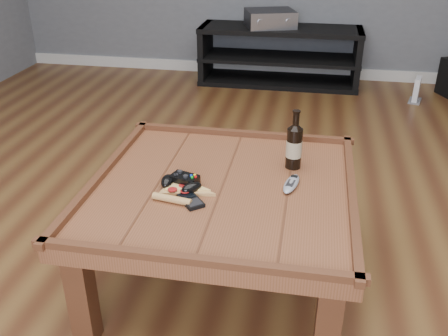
% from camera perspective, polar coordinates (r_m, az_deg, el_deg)
% --- Properties ---
extents(ground, '(6.00, 6.00, 0.00)m').
position_cam_1_polar(ground, '(2.17, -0.15, -12.40)').
color(ground, '#482714').
rests_on(ground, ground).
extents(baseboard, '(5.00, 0.02, 0.10)m').
position_cam_1_polar(baseboard, '(4.83, 6.46, 11.04)').
color(baseboard, silver).
rests_on(baseboard, ground).
extents(coffee_table, '(1.03, 1.03, 0.48)m').
position_cam_1_polar(coffee_table, '(1.95, -0.16, -3.51)').
color(coffee_table, brown).
rests_on(coffee_table, ground).
extents(media_console, '(1.40, 0.45, 0.50)m').
position_cam_1_polar(media_console, '(4.55, 6.34, 12.58)').
color(media_console, black).
rests_on(media_console, ground).
extents(beer_bottle, '(0.06, 0.06, 0.25)m').
position_cam_1_polar(beer_bottle, '(2.03, 8.03, 2.62)').
color(beer_bottle, black).
rests_on(beer_bottle, coffee_table).
extents(game_controller, '(0.18, 0.15, 0.05)m').
position_cam_1_polar(game_controller, '(1.90, -4.89, -1.64)').
color(game_controller, black).
rests_on(game_controller, coffee_table).
extents(pizza_slice, '(0.21, 0.29, 0.03)m').
position_cam_1_polar(pizza_slice, '(1.88, -4.84, -2.44)').
color(pizza_slice, tan).
rests_on(pizza_slice, coffee_table).
extents(smartphone, '(0.12, 0.13, 0.02)m').
position_cam_1_polar(smartphone, '(1.81, -3.82, -3.72)').
color(smartphone, black).
rests_on(smartphone, coffee_table).
extents(remote_control, '(0.08, 0.17, 0.02)m').
position_cam_1_polar(remote_control, '(1.92, 7.70, -1.78)').
color(remote_control, gray).
rests_on(remote_control, coffee_table).
extents(av_receiver, '(0.49, 0.44, 0.14)m').
position_cam_1_polar(av_receiver, '(4.48, 5.30, 16.65)').
color(av_receiver, black).
rests_on(av_receiver, media_console).
extents(game_console, '(0.13, 0.18, 0.20)m').
position_cam_1_polar(game_console, '(4.38, 21.14, 8.23)').
color(game_console, slate).
rests_on(game_console, ground).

